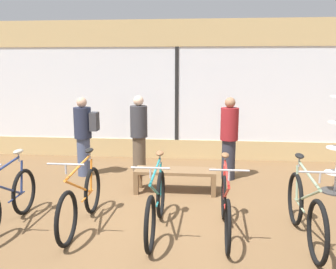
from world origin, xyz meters
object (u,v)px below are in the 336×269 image
customer_near_rack (229,137)px  customer_mid_floor (139,134)px  bicycle_left (81,200)px  bicycle_center (156,205)px  bicycle_far_left (7,201)px  customer_by_window (84,134)px  display_bench (175,174)px  bicycle_right (226,206)px  bicycle_far_right (305,211)px

customer_near_rack → customer_mid_floor: (-1.77, 0.11, 0.00)m
bicycle_left → bicycle_center: (1.04, -0.06, -0.00)m
bicycle_far_left → bicycle_center: 2.03m
bicycle_far_left → customer_by_window: (0.28, 2.49, 0.47)m
bicycle_far_left → display_bench: size_ratio=1.19×
bicycle_left → customer_mid_floor: size_ratio=1.09×
bicycle_far_left → bicycle_left: (0.99, 0.12, 0.01)m
bicycle_right → bicycle_left: bearing=179.5°
customer_by_window → display_bench: bearing=-23.8°
bicycle_far_left → bicycle_center: bicycle_center is taller
display_bench → bicycle_far_right: bearing=-43.5°
customer_by_window → customer_mid_floor: (1.07, 0.15, -0.01)m
customer_near_rack → bicycle_far_right: bearing=-72.5°
bicycle_right → customer_mid_floor: size_ratio=1.06×
bicycle_far_right → bicycle_far_left: bearing=179.9°
customer_by_window → customer_mid_floor: 1.08m
bicycle_far_left → bicycle_far_right: (3.92, -0.01, 0.02)m
bicycle_center → customer_by_window: size_ratio=1.11×
bicycle_left → bicycle_far_right: (2.92, -0.13, 0.02)m
customer_mid_floor → customer_by_window: bearing=-172.0°
customer_mid_floor → bicycle_far_right: bearing=-45.9°
customer_by_window → bicycle_far_left: bearing=-96.3°
customer_near_rack → customer_by_window: customer_near_rack is taller
bicycle_center → customer_by_window: customer_by_window is taller
bicycle_far_left → customer_near_rack: 4.04m
display_bench → bicycle_center: bearing=-94.4°
bicycle_left → bicycle_far_right: size_ratio=0.98×
bicycle_center → customer_near_rack: bearing=66.3°
bicycle_center → customer_by_window: (-1.76, 2.43, 0.47)m
bicycle_far_right → customer_by_window: bearing=145.5°
customer_near_rack → customer_mid_floor: bearing=176.5°
display_bench → customer_by_window: 2.12m
bicycle_far_right → customer_near_rack: bearing=107.5°
bicycle_far_right → customer_mid_floor: 3.72m
bicycle_far_left → customer_by_window: bearing=83.7°
bicycle_center → bicycle_right: 0.91m
bicycle_left → bicycle_right: (1.95, -0.02, -0.00)m
bicycle_center → bicycle_far_left: bearing=-178.3°
bicycle_far_left → customer_mid_floor: size_ratio=1.04×
bicycle_left → bicycle_center: 1.04m
bicycle_far_left → bicycle_left: bearing=6.8°
bicycle_right → customer_by_window: 3.61m
customer_mid_floor → display_bench: bearing=-50.5°
bicycle_center → display_bench: bicycle_center is taller
bicycle_right → customer_by_window: customer_by_window is taller
bicycle_far_right → customer_mid_floor: bearing=134.1°
display_bench → customer_mid_floor: (-0.81, 0.98, 0.50)m
bicycle_far_left → bicycle_left: bicycle_left is taller
bicycle_far_left → bicycle_center: size_ratio=0.96×
display_bench → customer_near_rack: (0.96, 0.87, 0.50)m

